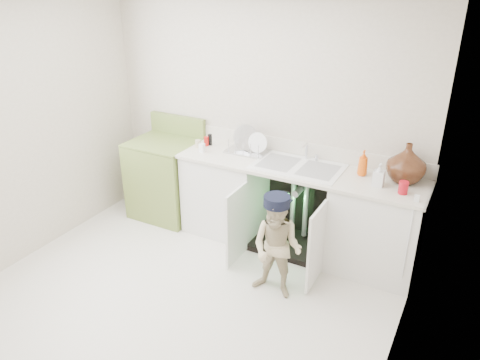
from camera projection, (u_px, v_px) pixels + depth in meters
name	position (u px, v px, depth m)	size (l,w,h in m)	color
ground	(184.00, 295.00, 4.15)	(3.50, 3.50, 0.00)	beige
room_shell	(176.00, 165.00, 3.63)	(6.00, 5.50, 1.26)	beige
counter_run	(300.00, 206.00, 4.67)	(2.44, 1.02, 1.26)	silver
avocado_stove	(166.00, 177.00, 5.35)	(0.72, 0.65, 1.12)	olive
repair_worker	(277.00, 247.00, 3.98)	(0.46, 0.63, 0.95)	beige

